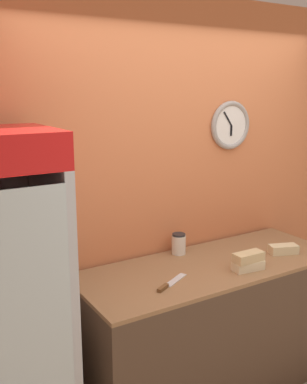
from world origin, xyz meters
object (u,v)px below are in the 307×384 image
Objects in this scene: sandwich_stack_bottom at (248,266)px; sandwich_flat_left at (283,249)px; sandwich_stack_middle at (249,257)px; condiment_jar at (179,244)px; chefs_knife at (168,285)px.

sandwich_flat_left is (0.42, 0.09, 0.00)m from sandwich_stack_bottom.
sandwich_flat_left is at bearing 12.14° from sandwich_stack_middle.
sandwich_stack_bottom is 1.45× the size of condiment_jar.
sandwich_stack_bottom is 0.53m from condiment_jar.
condiment_jar is at bearing 114.47° from sandwich_stack_middle.
sandwich_stack_middle is (0.00, 0.00, 0.06)m from sandwich_stack_bottom.
sandwich_stack_bottom is 0.74× the size of chefs_knife.
sandwich_stack_middle is 0.53m from condiment_jar.
sandwich_flat_left is at bearing -31.18° from condiment_jar.
condiment_jar is (0.36, 0.41, 0.07)m from chefs_knife.
chefs_knife is (-0.58, 0.07, -0.08)m from sandwich_stack_middle.
sandwich_stack_middle is at bearing -167.86° from sandwich_flat_left.
sandwich_stack_middle is 1.41× the size of condiment_jar.
sandwich_stack_middle reaches higher than sandwich_flat_left.
sandwich_stack_bottom is 0.06m from sandwich_stack_middle.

